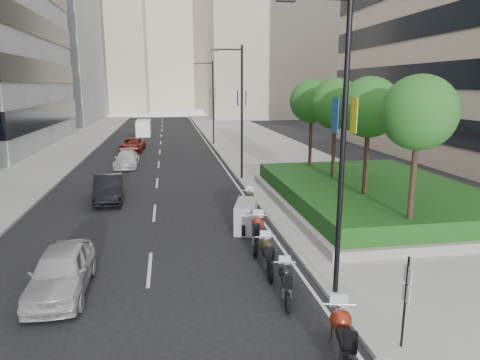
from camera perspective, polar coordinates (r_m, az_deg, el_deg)
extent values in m
plane|color=black|center=(12.41, -5.35, -18.76)|extent=(160.00, 160.00, 0.00)
cube|color=#9E9B93|center=(42.21, 3.73, 3.83)|extent=(10.00, 100.00, 0.15)
cube|color=#9E9B93|center=(42.61, -24.96, 2.77)|extent=(8.00, 100.00, 0.15)
cube|color=silver|center=(41.33, -3.45, 3.55)|extent=(0.12, 100.00, 0.01)
cube|color=silver|center=(41.10, -10.69, 3.30)|extent=(0.12, 100.00, 0.01)
cube|color=gray|center=(84.33, -26.92, 17.06)|extent=(22.00, 26.00, 30.00)
cube|color=#B7AD93|center=(94.10, 4.64, 19.54)|extent=(28.00, 24.00, 36.00)
cube|color=#B7AD93|center=(112.43, -19.37, 17.24)|extent=(26.00, 24.00, 34.00)
cube|color=#B7AD93|center=(131.22, -8.87, 17.87)|extent=(30.00, 24.00, 38.00)
cube|color=gray|center=(23.98, 17.20, -2.75)|extent=(10.00, 14.00, 0.40)
cube|color=#1B3F12|center=(23.84, 17.29, -1.35)|extent=(9.40, 13.40, 0.80)
cylinder|color=#332319|center=(17.68, 21.98, -1.10)|extent=(0.22, 0.22, 4.00)
sphere|color=#22571B|center=(17.27, 22.77, 8.30)|extent=(2.80, 2.80, 2.80)
cylinder|color=#332319|center=(21.10, 16.36, 1.40)|extent=(0.22, 0.22, 4.00)
sphere|color=#22571B|center=(20.76, 16.86, 9.28)|extent=(2.80, 2.80, 2.80)
cylinder|color=#332319|center=(24.70, 12.34, 3.18)|extent=(0.22, 0.22, 4.00)
sphere|color=#22571B|center=(24.41, 12.66, 9.91)|extent=(2.80, 2.80, 2.80)
cylinder|color=#332319|center=(28.40, 9.35, 4.50)|extent=(0.22, 0.22, 4.00)
sphere|color=#22571B|center=(28.15, 9.56, 10.35)|extent=(2.80, 2.80, 2.80)
cylinder|color=black|center=(12.77, 13.51, 3.46)|extent=(0.16, 0.16, 9.00)
cube|color=yellow|center=(12.76, 14.93, 8.36)|extent=(0.02, 0.45, 1.00)
cube|color=navy|center=(12.54, 12.58, 8.42)|extent=(0.02, 0.45, 1.00)
cylinder|color=black|center=(29.09, 0.25, 8.71)|extent=(0.16, 0.16, 9.00)
cylinder|color=black|center=(28.97, -1.58, 17.00)|extent=(1.80, 0.10, 0.10)
cube|color=black|center=(28.85, -3.43, 16.91)|extent=(0.50, 0.22, 0.14)
cube|color=yellow|center=(29.08, 0.80, 10.88)|extent=(0.02, 0.45, 1.00)
cube|color=navy|center=(28.99, -0.31, 10.87)|extent=(0.02, 0.45, 1.00)
cylinder|color=black|center=(46.90, -3.60, 10.13)|extent=(0.16, 0.16, 9.00)
cylinder|color=black|center=(46.82, -4.81, 15.25)|extent=(1.80, 0.10, 0.10)
cube|color=black|center=(46.75, -5.94, 15.17)|extent=(0.50, 0.22, 0.14)
cube|color=yellow|center=(46.89, -3.27, 11.48)|extent=(0.02, 0.45, 1.00)
cube|color=navy|center=(46.83, -3.97, 11.47)|extent=(0.02, 0.45, 1.00)
cylinder|color=black|center=(11.44, 21.11, -15.33)|extent=(0.06, 0.06, 2.50)
cube|color=silver|center=(11.10, 21.44, -11.66)|extent=(0.02, 0.32, 0.42)
cube|color=silver|center=(11.30, 21.23, -13.98)|extent=(0.02, 0.32, 0.42)
cylinder|color=black|center=(11.79, 12.62, -18.90)|extent=(0.28, 0.70, 0.69)
cube|color=silver|center=(10.90, 13.52, -20.62)|extent=(0.53, 1.00, 0.47)
sphere|color=maroon|center=(10.99, 13.29, -17.73)|extent=(0.53, 0.53, 0.53)
cube|color=black|center=(10.44, 13.98, -19.96)|extent=(0.49, 0.88, 0.18)
cylinder|color=silver|center=(11.13, 13.07, -15.86)|extent=(0.82, 0.24, 0.06)
cylinder|color=black|center=(12.90, 6.41, -16.00)|extent=(0.22, 0.59, 0.58)
cylinder|color=black|center=(14.22, 5.84, -13.14)|extent=(0.22, 0.59, 0.58)
cube|color=silver|center=(13.45, 6.14, -13.99)|extent=(0.42, 0.83, 0.39)
sphere|color=black|center=(13.57, 6.06, -12.07)|extent=(0.45, 0.45, 0.45)
cube|color=black|center=(13.07, 6.29, -13.37)|extent=(0.38, 0.73, 0.15)
cylinder|color=silver|center=(13.72, 5.99, -10.86)|extent=(0.69, 0.17, 0.05)
cylinder|color=black|center=(14.63, 4.08, -12.24)|extent=(0.18, 0.63, 0.62)
cylinder|color=black|center=(16.09, 3.28, -9.86)|extent=(0.18, 0.63, 0.62)
cube|color=silver|center=(15.25, 3.69, -10.48)|extent=(0.39, 0.88, 0.42)
sphere|color=black|center=(15.41, 3.55, -8.69)|extent=(0.48, 0.48, 0.48)
cube|color=black|center=(14.85, 3.86, -9.79)|extent=(0.36, 0.78, 0.16)
cylinder|color=silver|center=(15.58, 3.43, -7.57)|extent=(0.74, 0.12, 0.05)
cylinder|color=black|center=(16.58, 2.11, -9.05)|extent=(0.31, 0.69, 0.68)
cylinder|color=black|center=(18.22, 2.46, -7.03)|extent=(0.31, 0.69, 0.68)
cube|color=silver|center=(17.28, 2.29, -7.47)|extent=(0.56, 0.99, 0.46)
sphere|color=maroon|center=(17.49, 2.37, -5.78)|extent=(0.53, 0.53, 0.53)
cube|color=black|center=(16.86, 2.23, -6.73)|extent=(0.51, 0.87, 0.18)
cylinder|color=silver|center=(17.70, 2.44, -4.74)|extent=(0.80, 0.27, 0.05)
cylinder|color=black|center=(18.72, 0.57, -6.55)|extent=(0.29, 0.65, 0.64)
cylinder|color=black|center=(20.27, 1.02, -5.04)|extent=(0.29, 0.65, 0.64)
cube|color=gray|center=(19.38, 0.81, -4.78)|extent=(1.42, 2.31, 1.28)
cylinder|color=black|center=(20.87, 1.09, -4.51)|extent=(0.28, 0.66, 0.65)
cylinder|color=black|center=(22.47, 1.34, -3.26)|extent=(0.28, 0.66, 0.65)
cube|color=silver|center=(21.57, 1.21, -3.45)|extent=(0.52, 0.94, 0.44)
sphere|color=#2A2B18|center=(21.79, 1.27, -2.20)|extent=(0.50, 0.50, 0.50)
cube|color=black|center=(21.18, 1.17, -2.81)|extent=(0.47, 0.83, 0.17)
cylinder|color=silver|center=(22.01, 1.31, -1.44)|extent=(0.76, 0.24, 0.05)
imported|color=#B2B2B4|center=(14.85, -22.73, -11.14)|extent=(1.77, 4.25, 1.44)
imported|color=black|center=(25.34, -17.14, -1.08)|extent=(1.88, 4.47, 1.44)
imported|color=silver|center=(35.52, -14.87, 2.71)|extent=(1.82, 4.42, 1.28)
imported|color=maroon|center=(43.77, -14.15, 4.55)|extent=(2.44, 4.82, 1.31)
cube|color=white|center=(57.66, -12.72, 6.80)|extent=(1.81, 4.71, 1.98)
cube|color=white|center=(55.93, -12.78, 6.14)|extent=(1.79, 1.14, 1.04)
cylinder|color=black|center=(56.09, -13.54, 5.93)|extent=(0.24, 0.66, 0.66)
cylinder|color=black|center=(56.01, -12.00, 5.99)|extent=(0.24, 0.66, 0.66)
cylinder|color=black|center=(59.26, -13.35, 6.27)|extent=(0.24, 0.66, 0.66)
cylinder|color=black|center=(59.19, -11.89, 6.33)|extent=(0.24, 0.66, 0.66)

